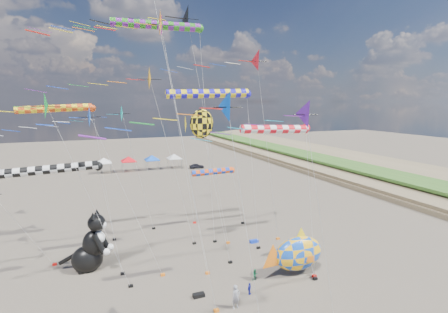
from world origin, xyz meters
name	(u,v)px	position (x,y,z in m)	size (l,w,h in m)	color
delta_kite_1	(41,110)	(-12.12, 11.26, 14.29)	(12.94, 2.05, 15.69)	#139332
delta_kite_2	(145,25)	(-2.66, 23.73, 23.04)	(16.73, 2.82, 24.74)	#CC1B8E
delta_kite_3	(90,121)	(-9.01, 12.13, 13.41)	(10.71, 1.84, 14.71)	blue
delta_kite_4	(178,17)	(-0.90, 16.48, 22.48)	(13.69, 2.49, 24.02)	black
delta_kite_5	(252,64)	(6.10, 15.46, 18.55)	(11.26, 2.32, 20.02)	red
delta_kite_6	(159,30)	(-3.77, 11.00, 20.17)	(10.67, 2.09, 21.57)	orange
delta_kite_8	(202,115)	(-4.17, -0.15, 14.28)	(8.71, 1.66, 15.53)	blue
delta_kite_9	(146,82)	(-3.75, 17.66, 16.72)	(13.00, 2.41, 18.23)	orange
delta_kite_10	(110,116)	(-6.79, 23.63, 13.35)	(10.33, 1.98, 14.68)	#0DCAC0
delta_kite_11	(275,120)	(0.90, 1.73, 13.84)	(10.46, 1.81, 15.13)	#5A1C9D
windsock_0	(279,130)	(4.12, 6.67, 12.76)	(7.13, 0.67, 13.20)	red
windsock_1	(215,172)	(4.52, 21.45, 6.78)	(6.58, 0.74, 7.20)	#EC4B10
windsock_2	(161,26)	(-2.28, 17.32, 21.72)	(9.88, 0.83, 22.23)	#248A19
windsock_3	(59,109)	(-11.57, 21.87, 14.15)	(8.49, 0.75, 14.61)	#E94913
windsock_4	(56,170)	(-11.63, 13.64, 9.66)	(8.65, 0.74, 10.08)	black
windsock_5	(213,94)	(1.56, 14.09, 15.54)	(9.33, 0.84, 16.02)	#1B15D3
angelfish_kite	(200,125)	(0.31, 14.15, 12.81)	(3.74, 3.02, 14.23)	yellow
cat_inflatable	(90,240)	(-9.52, 15.71, 2.75)	(4.08, 2.04, 5.50)	black
fish_inflatable	(298,253)	(7.13, 8.07, 1.92)	(6.08, 2.16, 4.24)	blue
person_adult	(236,297)	(0.11, 5.42, 0.89)	(0.65, 0.43, 1.78)	#8F919C
child_green	(255,275)	(3.22, 8.46, 0.50)	(0.49, 0.38, 1.01)	#1F834B
child_blue	(249,289)	(1.84, 6.72, 0.47)	(0.55, 0.23, 0.94)	#2128B4
kite_bag_1	(199,295)	(-1.96, 7.82, 0.15)	(0.90, 0.44, 0.30)	black
kite_bag_2	(254,241)	(6.72, 15.65, 0.15)	(0.90, 0.44, 0.30)	#1335C3
tent_row	(140,156)	(1.50, 60.00, 3.15)	(19.20, 4.20, 3.80)	white
parked_car	(197,166)	(13.60, 58.00, 0.56)	(1.32, 3.27, 1.12)	#26262D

